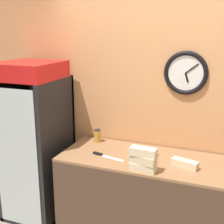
{
  "coord_description": "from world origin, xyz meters",
  "views": [
    {
      "loc": [
        0.67,
        -1.88,
        2.16
      ],
      "look_at": [
        -0.42,
        0.87,
        1.36
      ],
      "focal_mm": 50.0,
      "sensor_mm": 36.0,
      "label": 1
    }
  ],
  "objects_px": {
    "sandwich_stack_middle": "(143,160)",
    "chefs_knife": "(104,156)",
    "sandwich_flat_left": "(185,164)",
    "sandwich_stack_top": "(143,152)",
    "sandwich_stack_bottom": "(143,167)",
    "beverage_cooler": "(38,134)",
    "condiment_jar": "(97,136)",
    "sandwich_flat_right": "(144,152)"
  },
  "relations": [
    {
      "from": "condiment_jar",
      "to": "chefs_knife",
      "type": "bearing_deg",
      "value": -56.92
    },
    {
      "from": "beverage_cooler",
      "to": "condiment_jar",
      "type": "bearing_deg",
      "value": 16.2
    },
    {
      "from": "sandwich_stack_bottom",
      "to": "sandwich_stack_middle",
      "type": "xyz_separation_m",
      "value": [
        -0.0,
        0.0,
        0.07
      ]
    },
    {
      "from": "sandwich_stack_top",
      "to": "sandwich_flat_right",
      "type": "distance_m",
      "value": 0.39
    },
    {
      "from": "sandwich_flat_left",
      "to": "chefs_knife",
      "type": "relative_size",
      "value": 0.73
    },
    {
      "from": "sandwich_stack_bottom",
      "to": "sandwich_flat_right",
      "type": "bearing_deg",
      "value": 104.5
    },
    {
      "from": "sandwich_flat_left",
      "to": "sandwich_flat_right",
      "type": "relative_size",
      "value": 1.05
    },
    {
      "from": "sandwich_stack_bottom",
      "to": "sandwich_stack_middle",
      "type": "relative_size",
      "value": 0.98
    },
    {
      "from": "sandwich_stack_bottom",
      "to": "sandwich_flat_right",
      "type": "distance_m",
      "value": 0.36
    },
    {
      "from": "sandwich_flat_left",
      "to": "sandwich_flat_right",
      "type": "bearing_deg",
      "value": 163.04
    },
    {
      "from": "chefs_knife",
      "to": "sandwich_flat_left",
      "type": "bearing_deg",
      "value": 3.01
    },
    {
      "from": "beverage_cooler",
      "to": "sandwich_flat_left",
      "type": "relative_size",
      "value": 6.92
    },
    {
      "from": "sandwich_stack_bottom",
      "to": "beverage_cooler",
      "type": "bearing_deg",
      "value": 165.93
    },
    {
      "from": "beverage_cooler",
      "to": "sandwich_stack_middle",
      "type": "xyz_separation_m",
      "value": [
        1.35,
        -0.34,
        0.04
      ]
    },
    {
      "from": "sandwich_stack_middle",
      "to": "chefs_knife",
      "type": "height_order",
      "value": "sandwich_stack_middle"
    },
    {
      "from": "sandwich_stack_middle",
      "to": "condiment_jar",
      "type": "height_order",
      "value": "same"
    },
    {
      "from": "sandwich_stack_top",
      "to": "sandwich_stack_middle",
      "type": "bearing_deg",
      "value": 0.0
    },
    {
      "from": "sandwich_stack_top",
      "to": "sandwich_stack_bottom",
      "type": "bearing_deg",
      "value": 0.0
    },
    {
      "from": "sandwich_stack_top",
      "to": "condiment_jar",
      "type": "distance_m",
      "value": 0.88
    },
    {
      "from": "sandwich_stack_bottom",
      "to": "condiment_jar",
      "type": "xyz_separation_m",
      "value": [
        -0.69,
        0.53,
        0.04
      ]
    },
    {
      "from": "sandwich_flat_right",
      "to": "chefs_knife",
      "type": "height_order",
      "value": "sandwich_flat_right"
    },
    {
      "from": "sandwich_stack_bottom",
      "to": "sandwich_stack_top",
      "type": "bearing_deg",
      "value": 180.0
    },
    {
      "from": "chefs_knife",
      "to": "condiment_jar",
      "type": "relative_size",
      "value": 2.44
    },
    {
      "from": "sandwich_stack_bottom",
      "to": "sandwich_stack_top",
      "type": "xyz_separation_m",
      "value": [
        -0.0,
        0.0,
        0.15
      ]
    },
    {
      "from": "sandwich_stack_middle",
      "to": "chefs_knife",
      "type": "distance_m",
      "value": 0.5
    },
    {
      "from": "beverage_cooler",
      "to": "sandwich_flat_left",
      "type": "bearing_deg",
      "value": -4.09
    },
    {
      "from": "sandwich_flat_right",
      "to": "chefs_knife",
      "type": "xyz_separation_m",
      "value": [
        -0.37,
        -0.17,
        -0.03
      ]
    },
    {
      "from": "beverage_cooler",
      "to": "sandwich_stack_top",
      "type": "distance_m",
      "value": 1.4
    },
    {
      "from": "sandwich_flat_left",
      "to": "chefs_knife",
      "type": "bearing_deg",
      "value": -176.99
    },
    {
      "from": "beverage_cooler",
      "to": "sandwich_stack_bottom",
      "type": "height_order",
      "value": "beverage_cooler"
    },
    {
      "from": "condiment_jar",
      "to": "beverage_cooler",
      "type": "bearing_deg",
      "value": -163.8
    },
    {
      "from": "beverage_cooler",
      "to": "sandwich_stack_top",
      "type": "xyz_separation_m",
      "value": [
        1.35,
        -0.34,
        0.11
      ]
    },
    {
      "from": "sandwich_stack_middle",
      "to": "sandwich_flat_left",
      "type": "height_order",
      "value": "sandwich_stack_middle"
    },
    {
      "from": "sandwich_stack_middle",
      "to": "condiment_jar",
      "type": "bearing_deg",
      "value": 142.25
    },
    {
      "from": "sandwich_flat_left",
      "to": "sandwich_stack_bottom",
      "type": "bearing_deg",
      "value": -147.33
    },
    {
      "from": "beverage_cooler",
      "to": "sandwich_stack_bottom",
      "type": "xyz_separation_m",
      "value": [
        1.35,
        -0.34,
        -0.04
      ]
    },
    {
      "from": "sandwich_flat_left",
      "to": "chefs_knife",
      "type": "xyz_separation_m",
      "value": [
        -0.8,
        -0.04,
        -0.03
      ]
    },
    {
      "from": "beverage_cooler",
      "to": "condiment_jar",
      "type": "relative_size",
      "value": 12.25
    },
    {
      "from": "sandwich_flat_left",
      "to": "condiment_jar",
      "type": "bearing_deg",
      "value": 162.99
    },
    {
      "from": "sandwich_stack_bottom",
      "to": "sandwich_flat_right",
      "type": "height_order",
      "value": "sandwich_stack_bottom"
    },
    {
      "from": "sandwich_stack_top",
      "to": "condiment_jar",
      "type": "xyz_separation_m",
      "value": [
        -0.69,
        0.53,
        -0.11
      ]
    },
    {
      "from": "sandwich_stack_bottom",
      "to": "sandwich_flat_left",
      "type": "height_order",
      "value": "sandwich_stack_bottom"
    }
  ]
}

